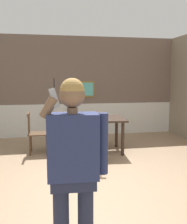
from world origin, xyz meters
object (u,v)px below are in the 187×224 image
(chair_by_doorway, at_px, (93,140))
(person_figure, at_px, (74,160))
(chair_near_window, at_px, (37,133))
(dining_table, at_px, (90,122))

(chair_by_doorway, relative_size, person_figure, 0.61)
(chair_near_window, relative_size, person_figure, 0.55)
(chair_near_window, height_order, person_figure, person_figure)
(chair_near_window, height_order, chair_by_doorway, chair_by_doorway)
(dining_table, height_order, person_figure, person_figure)
(dining_table, relative_size, chair_by_doorway, 1.62)
(person_figure, bearing_deg, chair_near_window, -80.85)
(dining_table, relative_size, chair_near_window, 1.81)
(dining_table, bearing_deg, chair_by_doorway, -95.54)
(dining_table, height_order, chair_near_window, chair_near_window)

